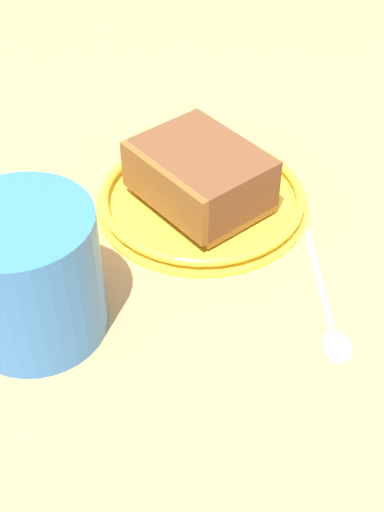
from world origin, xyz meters
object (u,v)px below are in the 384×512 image
Objects in this scene: cake_slice at (200,176)px; teaspoon at (331,318)px; small_plate at (202,198)px; tea_mug at (27,275)px.

cake_slice is 1.01× the size of teaspoon.
small_plate is 1.37× the size of teaspoon.
tea_mug is (11.75, -13.54, 4.25)cm from small_plate.
teaspoon is (2.69, 20.57, -4.60)cm from tea_mug.
tea_mug reaches higher than small_plate.
small_plate is 1.36× the size of cake_slice.
small_plate is at bearing -154.03° from teaspoon.
cake_slice is at bearing 131.11° from tea_mug.
tea_mug reaches higher than cake_slice.
cake_slice is 17.76cm from tea_mug.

